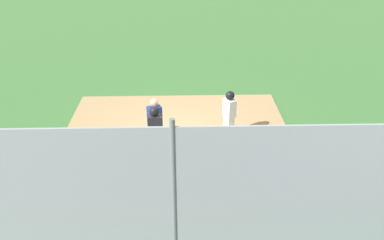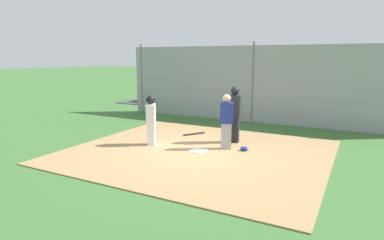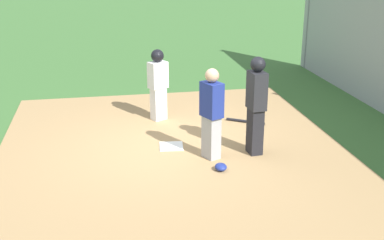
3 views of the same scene
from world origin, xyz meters
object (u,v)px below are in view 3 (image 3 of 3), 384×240
runner (158,81)px  baseball_bat (245,121)px  catcher_mask (221,167)px  catcher (212,113)px  umpire (256,104)px  home_plate (171,146)px

runner → baseball_bat: (-0.57, -1.80, -0.84)m
runner → catcher_mask: runner is taller
runner → baseball_bat: runner is taller
catcher → runner: catcher is taller
catcher → umpire: size_ratio=0.91×
baseball_bat → catcher_mask: size_ratio=3.53×
runner → catcher_mask: bearing=-13.5°
runner → catcher_mask: 2.99m
home_plate → catcher_mask: size_ratio=1.83×
home_plate → catcher_mask: (-1.18, -0.68, 0.05)m
home_plate → runner: size_ratio=0.28×
baseball_bat → umpire: bearing=-68.1°
umpire → catcher_mask: umpire is taller
catcher → baseball_bat: bearing=-148.5°
runner → catcher_mask: size_ratio=6.45×
catcher → catcher_mask: 0.97m
runner → catcher: bearing=-11.1°
home_plate → catcher_mask: catcher_mask is taller
catcher → umpire: bearing=159.7°
catcher → catcher_mask: size_ratio=6.81×
catcher_mask → umpire: bearing=-51.6°
home_plate → catcher: bearing=-134.6°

